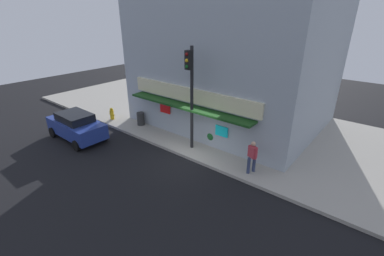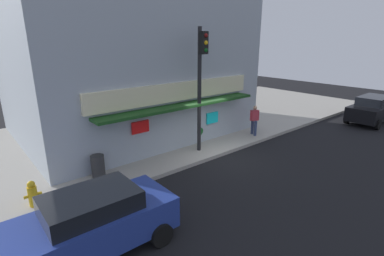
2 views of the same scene
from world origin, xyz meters
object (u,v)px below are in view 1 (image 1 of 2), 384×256
object	(u,v)px
trash_can	(141,119)
potted_plant_by_doorway	(202,127)
pedestrian	(252,156)
parked_car_blue	(76,126)
potted_plant_by_window	(213,137)
traffic_light	(191,87)
fire_hydrant	(112,114)

from	to	relation	value
trash_can	potted_plant_by_doorway	bearing A→B (deg)	17.62
trash_can	pedestrian	xyz separation A→B (m)	(8.78, -0.62, 0.47)
pedestrian	parked_car_blue	distance (m)	10.93
potted_plant_by_doorway	potted_plant_by_window	distance (m)	1.51
pedestrian	parked_car_blue	world-z (taller)	pedestrian
pedestrian	parked_car_blue	xyz separation A→B (m)	(-10.46, -3.14, -0.20)
trash_can	potted_plant_by_window	distance (m)	5.66
traffic_light	fire_hydrant	xyz separation A→B (m)	(-7.32, -0.14, -3.19)
potted_plant_by_doorway	potted_plant_by_window	world-z (taller)	potted_plant_by_doorway
traffic_light	parked_car_blue	xyz separation A→B (m)	(-6.57, -3.26, -2.91)
fire_hydrant	potted_plant_by_doorway	size ratio (longest dim) A/B	0.91
potted_plant_by_doorway	potted_plant_by_window	size ratio (longest dim) A/B	1.03
traffic_light	pedestrian	size ratio (longest dim) A/B	3.42
traffic_light	trash_can	world-z (taller)	traffic_light
traffic_light	potted_plant_by_doorway	bearing A→B (deg)	107.03
pedestrian	potted_plant_by_doorway	distance (m)	4.90
potted_plant_by_doorway	potted_plant_by_window	bearing A→B (deg)	-29.74
trash_can	potted_plant_by_window	bearing A→B (deg)	6.28
fire_hydrant	potted_plant_by_window	xyz separation A→B (m)	(8.07, 1.25, 0.09)
traffic_light	fire_hydrant	world-z (taller)	traffic_light
fire_hydrant	trash_can	bearing A→B (deg)	14.53
trash_can	potted_plant_by_doorway	world-z (taller)	potted_plant_by_doorway
traffic_light	pedestrian	world-z (taller)	traffic_light
potted_plant_by_doorway	fire_hydrant	bearing A→B (deg)	-163.48
pedestrian	potted_plant_by_window	world-z (taller)	pedestrian
pedestrian	trash_can	bearing A→B (deg)	175.98
pedestrian	potted_plant_by_doorway	world-z (taller)	pedestrian
parked_car_blue	trash_can	bearing A→B (deg)	65.85
trash_can	pedestrian	size ratio (longest dim) A/B	0.53
fire_hydrant	potted_plant_by_doorway	bearing A→B (deg)	16.52
potted_plant_by_doorway	potted_plant_by_window	xyz separation A→B (m)	(1.31, -0.75, -0.03)
potted_plant_by_doorway	pedestrian	bearing A→B (deg)	-23.97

